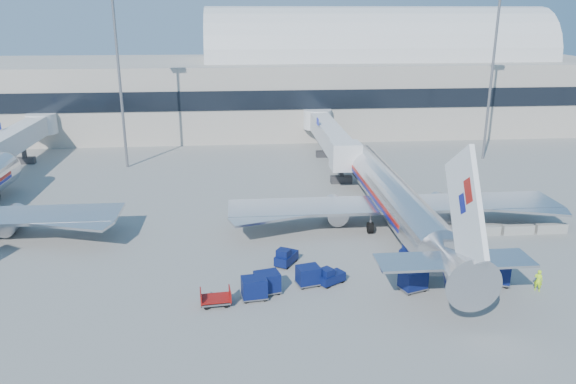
{
  "coord_description": "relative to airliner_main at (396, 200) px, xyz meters",
  "views": [
    {
      "loc": [
        -4.84,
        -45.26,
        20.14
      ],
      "look_at": [
        -0.23,
        6.0,
        3.54
      ],
      "focal_mm": 35.0,
      "sensor_mm": 36.0,
      "label": 1
    }
  ],
  "objects": [
    {
      "name": "cart_open_red",
      "position": [
        -16.78,
        -13.48,
        -2.51
      ],
      "size": [
        2.32,
        1.74,
        0.58
      ],
      "rotation": [
        0.0,
        0.0,
        0.1
      ],
      "color": "slate",
      "rests_on": "ground"
    },
    {
      "name": "tug_left",
      "position": [
        -11.21,
        -7.21,
        -2.23
      ],
      "size": [
        2.22,
        2.6,
        1.52
      ],
      "rotation": [
        0.0,
        0.0,
        1.02
      ],
      "color": "#091244",
      "rests_on": "ground"
    },
    {
      "name": "mast_west",
      "position": [
        -30.0,
        25.49,
        11.87
      ],
      "size": [
        2.0,
        1.2,
        22.6
      ],
      "color": "slate",
      "rests_on": "ground"
    },
    {
      "name": "terminal",
      "position": [
        -23.6,
        51.46,
        4.6
      ],
      "size": [
        170.0,
        28.15,
        21.0
      ],
      "color": "#B2AA9E",
      "rests_on": "ground"
    },
    {
      "name": "cart_solo_far",
      "position": [
        4.68,
        -12.07,
        -1.92
      ],
      "size": [
        2.58,
        2.3,
        1.88
      ],
      "rotation": [
        0.0,
        0.0,
        -0.37
      ],
      "color": "#091244",
      "rests_on": "ground"
    },
    {
      "name": "jetbridge_near",
      "position": [
        -2.4,
        26.3,
        1.0
      ],
      "size": [
        4.4,
        27.5,
        6.25
      ],
      "color": "silver",
      "rests_on": "ground"
    },
    {
      "name": "tug_lead",
      "position": [
        -8.07,
        -10.99,
        -2.29
      ],
      "size": [
        2.37,
        2.05,
        1.39
      ],
      "rotation": [
        0.0,
        0.0,
        0.57
      ],
      "color": "#091244",
      "rests_on": "ground"
    },
    {
      "name": "barrier_mid",
      "position": [
        11.3,
        -2.51,
        -2.48
      ],
      "size": [
        3.0,
        0.55,
        0.9
      ],
      "primitive_type": "cube",
      "color": "#9E9E96",
      "rests_on": "ground"
    },
    {
      "name": "cart_train_a",
      "position": [
        -9.8,
        -11.05,
        -2.09
      ],
      "size": [
        2.06,
        1.75,
        1.56
      ],
      "rotation": [
        0.0,
        0.0,
        0.25
      ],
      "color": "#091244",
      "rests_on": "ground"
    },
    {
      "name": "barrier_near",
      "position": [
        8.0,
        -2.51,
        -2.48
      ],
      "size": [
        3.0,
        0.55,
        0.9
      ],
      "primitive_type": "cube",
      "color": "#9E9E96",
      "rests_on": "ground"
    },
    {
      "name": "ground",
      "position": [
        -10.0,
        -4.51,
        -2.93
      ],
      "size": [
        260.0,
        260.0,
        0.0
      ],
      "primitive_type": "plane",
      "color": "gray",
      "rests_on": "ground"
    },
    {
      "name": "cart_train_b",
      "position": [
        -13.01,
        -12.03,
        -2.04
      ],
      "size": [
        2.18,
        1.86,
        1.67
      ],
      "rotation": [
        0.0,
        0.0,
        0.25
      ],
      "color": "#091244",
      "rests_on": "ground"
    },
    {
      "name": "airliner_main",
      "position": [
        0.0,
        0.0,
        0.0
      ],
      "size": [
        32.0,
        37.26,
        12.07
      ],
      "color": "silver",
      "rests_on": "ground"
    },
    {
      "name": "cart_solo_near",
      "position": [
        -2.03,
        -12.57,
        -2.02
      ],
      "size": [
        2.31,
        2.03,
        1.7
      ],
      "rotation": [
        0.0,
        0.0,
        0.34
      ],
      "color": "#091244",
      "rests_on": "ground"
    },
    {
      "name": "jetbridge_mid",
      "position": [
        -44.4,
        26.3,
        1.0
      ],
      "size": [
        4.4,
        27.5,
        6.25
      ],
      "color": "silver",
      "rests_on": "ground"
    },
    {
      "name": "ramp_worker",
      "position": [
        7.36,
        -13.49,
        -2.07
      ],
      "size": [
        0.73,
        0.73,
        1.71
      ],
      "primitive_type": "imported",
      "rotation": [
        0.0,
        0.0,
        2.37
      ],
      "color": "#9EDF17",
      "rests_on": "ground"
    },
    {
      "name": "tug_right",
      "position": [
        -0.36,
        -7.65,
        -2.17
      ],
      "size": [
        2.77,
        2.6,
        1.66
      ],
      "rotation": [
        0.0,
        0.0,
        -0.69
      ],
      "color": "#091244",
      "rests_on": "ground"
    },
    {
      "name": "mast_east",
      "position": [
        20.0,
        25.49,
        11.87
      ],
      "size": [
        2.0,
        1.2,
        22.6
      ],
      "color": "slate",
      "rests_on": "ground"
    },
    {
      "name": "barrier_far",
      "position": [
        14.6,
        -2.51,
        -2.48
      ],
      "size": [
        3.0,
        0.55,
        0.9
      ],
      "primitive_type": "cube",
      "color": "#9E9E96",
      "rests_on": "ground"
    },
    {
      "name": "cart_train_c",
      "position": [
        -14.0,
        -12.82,
        -2.04
      ],
      "size": [
        2.06,
        1.67,
        1.67
      ],
      "rotation": [
        0.0,
        0.0,
        0.13
      ],
      "color": "#091244",
      "rests_on": "ground"
    }
  ]
}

